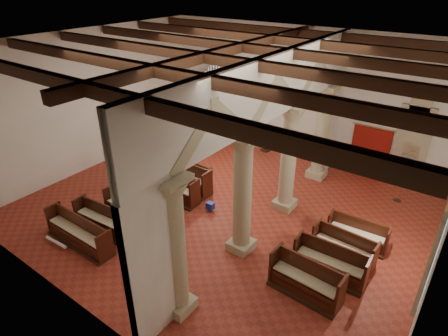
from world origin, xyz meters
TOP-DOWN VIEW (x-y plane):
  - floor at (0.00, 0.00)m, footprint 14.00×14.00m
  - ceiling at (0.00, 0.00)m, footprint 14.00×14.00m
  - wall_back at (0.00, 6.00)m, footprint 14.00×0.02m
  - wall_front at (0.00, -6.00)m, footprint 14.00×0.02m
  - wall_left at (-7.00, 0.00)m, footprint 0.02×12.00m
  - ceiling_beams at (0.00, 0.00)m, footprint 13.80×11.80m
  - arcade at (1.80, 0.00)m, footprint 0.90×11.90m
  - window_right_a at (6.98, -1.50)m, footprint 0.03×1.00m
  - window_back at (5.00, 5.98)m, footprint 1.00×0.03m
  - pipe_organ at (-4.50, 5.50)m, footprint 2.10×0.85m
  - lectern at (-1.35, 5.49)m, footprint 0.48×0.49m
  - dossal_curtain at (3.50, 5.92)m, footprint 1.80×0.07m
  - processional_banner at (5.20, 4.52)m, footprint 0.46×0.59m
  - hymnal_box_a at (0.08, -4.07)m, footprint 0.30×0.25m
  - hymnal_box_b at (-0.59, -2.30)m, footprint 0.34×0.30m
  - hymnal_box_c at (-0.33, -0.38)m, footprint 0.28×0.23m
  - tube_heater_a at (-3.19, -4.95)m, footprint 0.99×0.16m
  - tube_heater_b at (-1.77, -2.79)m, footprint 1.12×0.19m
  - nave_pew_0 at (-2.63, -4.42)m, footprint 2.76×0.69m
  - nave_pew_1 at (-2.41, -3.50)m, footprint 2.65×0.85m
  - nave_pew_2 at (-2.03, -2.57)m, footprint 2.74×0.84m
  - nave_pew_3 at (-2.17, -1.69)m, footprint 2.73×0.83m
  - nave_pew_4 at (-2.59, -0.62)m, footprint 3.38×0.97m
  - nave_pew_5 at (-2.44, 0.29)m, footprint 2.92×0.79m
  - nave_pew_6 at (-2.57, 0.80)m, footprint 2.59×0.79m
  - aisle_pew_0 at (4.30, -2.07)m, footprint 2.08×0.85m
  - aisle_pew_1 at (4.57, -1.00)m, footprint 2.15×0.78m
  - aisle_pew_2 at (4.64, -0.07)m, footprint 1.98×0.75m
  - aisle_pew_3 at (4.75, 0.90)m, footprint 1.94×0.74m

SIDE VIEW (x-z plane):
  - floor at x=0.00m, z-range 0.00..0.00m
  - tube_heater_a at x=-3.19m, z-range 0.11..0.21m
  - tube_heater_b at x=-1.77m, z-range 0.10..0.22m
  - hymnal_box_c at x=-0.33m, z-range 0.10..0.38m
  - hymnal_box_a at x=0.08m, z-range 0.10..0.38m
  - hymnal_box_b at x=-0.59m, z-range 0.10..0.41m
  - aisle_pew_3 at x=4.75m, z-range -0.16..0.79m
  - nave_pew_6 at x=-2.57m, z-range -0.16..0.80m
  - nave_pew_3 at x=-2.17m, z-range -0.17..0.80m
  - nave_pew_1 at x=-2.41m, z-range -0.17..0.83m
  - aisle_pew_2 at x=4.64m, z-range -0.16..0.83m
  - nave_pew_0 at x=-2.63m, z-range -0.17..0.85m
  - nave_pew_2 at x=-2.03m, z-range -0.18..0.88m
  - aisle_pew_1 at x=4.57m, z-range -0.18..0.90m
  - nave_pew_4 at x=-2.59m, z-range -0.19..0.92m
  - nave_pew_5 at x=-2.44m, z-range -0.19..0.94m
  - aisle_pew_0 at x=4.30m, z-range -0.18..0.94m
  - lectern at x=-1.35m, z-range -0.09..0.98m
  - processional_banner at x=5.20m, z-range -0.32..1.86m
  - dossal_curtain at x=3.50m, z-range 0.08..2.25m
  - pipe_organ at x=-4.50m, z-range -0.83..3.57m
  - window_right_a at x=6.98m, z-range 1.10..3.30m
  - window_back at x=5.00m, z-range 1.10..3.30m
  - wall_back at x=0.00m, z-range 0.00..6.00m
  - wall_front at x=0.00m, z-range 0.00..6.00m
  - wall_left at x=-7.00m, z-range 0.00..6.00m
  - arcade at x=1.80m, z-range 0.56..6.56m
  - ceiling_beams at x=0.00m, z-range 5.67..5.97m
  - ceiling at x=0.00m, z-range 6.00..6.00m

